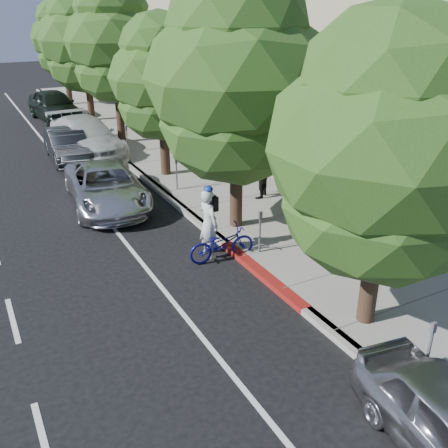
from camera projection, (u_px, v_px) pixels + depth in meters
ground at (282, 293)px, 12.67m from camera, size 120.00×120.00×0.00m
sidewalk at (217, 184)px, 20.07m from camera, size 4.60×56.00×0.15m
curb at (164, 193)px, 19.08m from camera, size 0.30×56.00×0.15m
curb_red_segment at (261, 274)px, 13.45m from camera, size 0.32×4.00×0.15m
storefront_building at (248, 62)px, 29.88m from camera, size 10.00×36.00×7.00m
street_tree_0 at (388, 150)px, 9.78m from camera, size 4.98×4.98×6.94m
street_tree_1 at (237, 81)px, 14.37m from camera, size 5.46×5.46×7.85m
street_tree_2 at (161, 79)px, 19.47m from camera, size 4.15×4.15×6.58m
street_tree_3 at (114, 43)px, 23.91m from camera, size 4.71×4.71×8.02m
street_tree_4 at (84, 41)px, 28.85m from camera, size 5.21×5.21×7.80m
street_tree_5 at (62, 39)px, 33.78m from camera, size 4.17×4.17×7.16m
cyclist at (209, 223)px, 14.18m from camera, size 0.57×0.79×2.03m
bicycle at (222, 244)px, 14.12m from camera, size 2.00×0.85×1.02m
silver_suv at (106, 186)px, 17.86m from camera, size 2.97×5.53×1.48m
dark_sedan at (67, 145)px, 23.00m from camera, size 1.73×4.55×1.48m
white_pickup at (86, 137)px, 23.89m from camera, size 2.98×6.16×1.73m
dark_suv_far at (54, 105)px, 30.88m from camera, size 2.71×5.60×1.84m
pedestrian at (259, 176)px, 18.18m from camera, size 1.02×0.99×1.66m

